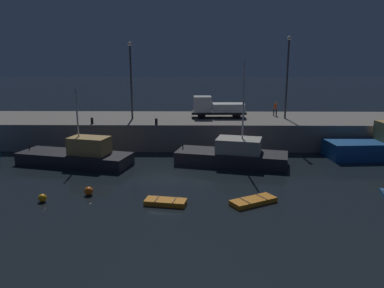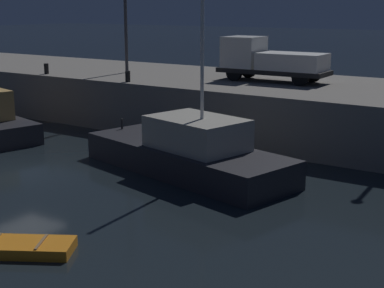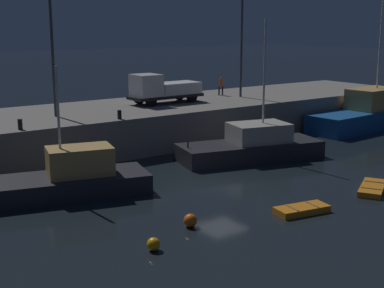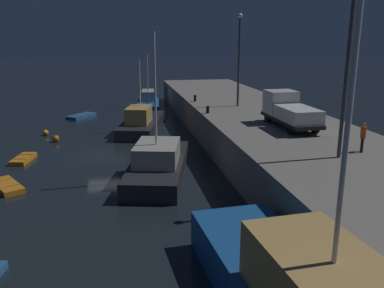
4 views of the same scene
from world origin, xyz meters
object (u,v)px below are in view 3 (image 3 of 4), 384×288
object	(u,v)px
fishing_trawler_red	(59,181)
rowboat_blue_far	(302,210)
mooring_buoy_near	(153,244)
bollard_west	(20,124)
rowboat_white_mid	(372,188)
lamp_post_west	(52,45)
lamp_post_east	(242,37)
mooring_buoy_mid	(190,220)
utility_truck	(163,89)
dockworker	(221,85)
fishing_boat_blue	(252,146)
bollard_central	(119,115)
fishing_boat_orange	(366,114)

from	to	relation	value
fishing_trawler_red	rowboat_blue_far	xyz separation A→B (m)	(8.66, -9.40, -0.68)
mooring_buoy_near	bollard_west	world-z (taller)	bollard_west
rowboat_white_mid	lamp_post_west	xyz separation A→B (m)	(-10.99, 17.99, 7.47)
lamp_post_east	mooring_buoy_near	bearing A→B (deg)	-137.62
rowboat_blue_far	mooring_buoy_mid	distance (m)	5.77
rowboat_white_mid	rowboat_blue_far	xyz separation A→B (m)	(-5.82, -0.24, 0.00)
mooring_buoy_near	bollard_west	distance (m)	14.84
mooring_buoy_near	lamp_post_west	size ratio (longest dim) A/B	0.07
utility_truck	dockworker	bearing A→B (deg)	10.84
dockworker	fishing_trawler_red	bearing A→B (deg)	-150.60
fishing_boat_blue	rowboat_blue_far	xyz separation A→B (m)	(-5.33, -9.68, -0.74)
fishing_trawler_red	lamp_post_west	world-z (taller)	lamp_post_west
fishing_trawler_red	mooring_buoy_near	distance (m)	9.12
mooring_buoy_mid	fishing_boat_blue	bearing A→B (deg)	36.61
mooring_buoy_mid	bollard_central	size ratio (longest dim) A/B	1.03
mooring_buoy_near	mooring_buoy_mid	distance (m)	3.05
fishing_boat_blue	rowboat_white_mid	distance (m)	9.48
lamp_post_west	utility_truck	bearing A→B (deg)	6.00
mooring_buoy_mid	bollard_west	xyz separation A→B (m)	(-3.22, 13.26, 2.80)
mooring_buoy_near	utility_truck	world-z (taller)	utility_truck
fishing_boat_orange	rowboat_blue_far	bearing A→B (deg)	-149.54
bollard_west	fishing_trawler_red	bearing A→B (deg)	-88.84
bollard_west	lamp_post_east	bearing A→B (deg)	10.60
mooring_buoy_mid	fishing_trawler_red	bearing A→B (deg)	111.76
lamp_post_west	bollard_west	size ratio (longest dim) A/B	13.04
mooring_buoy_mid	utility_truck	size ratio (longest dim) A/B	0.10
rowboat_white_mid	lamp_post_west	size ratio (longest dim) A/B	0.40
fishing_trawler_red	lamp_post_east	world-z (taller)	lamp_post_east
lamp_post_east	bollard_central	xyz separation A→B (m)	(-14.03, -4.04, -4.85)
fishing_boat_orange	bollard_central	size ratio (longest dim) A/B	21.85
fishing_trawler_red	fishing_boat_blue	world-z (taller)	fishing_boat_blue
rowboat_white_mid	mooring_buoy_near	bearing A→B (deg)	179.78
mooring_buoy_near	bollard_west	bearing A→B (deg)	91.84
fishing_trawler_red	utility_truck	bearing A→B (deg)	37.44
rowboat_blue_far	utility_truck	distance (m)	20.03
rowboat_white_mid	lamp_post_east	xyz separation A→B (m)	(6.09, 18.49, 7.78)
fishing_boat_blue	utility_truck	xyz separation A→B (m)	(-1.16, 9.53, 3.06)
rowboat_blue_far	lamp_post_east	size ratio (longest dim) A/B	0.32
rowboat_white_mid	lamp_post_west	distance (m)	22.37
fishing_trawler_red	lamp_post_east	xyz separation A→B (m)	(20.56, 9.33, 7.10)
utility_truck	bollard_central	distance (m)	7.81
rowboat_blue_far	lamp_post_west	xyz separation A→B (m)	(-5.18, 18.24, 7.46)
mooring_buoy_near	bollard_west	xyz separation A→B (m)	(-0.47, 14.56, 2.83)
bollard_central	lamp_post_west	bearing A→B (deg)	130.66
rowboat_white_mid	bollard_central	world-z (taller)	bollard_central
mooring_buoy_mid	mooring_buoy_near	bearing A→B (deg)	-154.62
fishing_boat_blue	utility_truck	size ratio (longest dim) A/B	1.69
rowboat_white_mid	bollard_central	xyz separation A→B (m)	(-7.94, 14.44, 2.93)
fishing_boat_orange	lamp_post_west	distance (m)	27.60
fishing_boat_blue	bollard_central	xyz separation A→B (m)	(-7.45, 5.00, 2.19)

